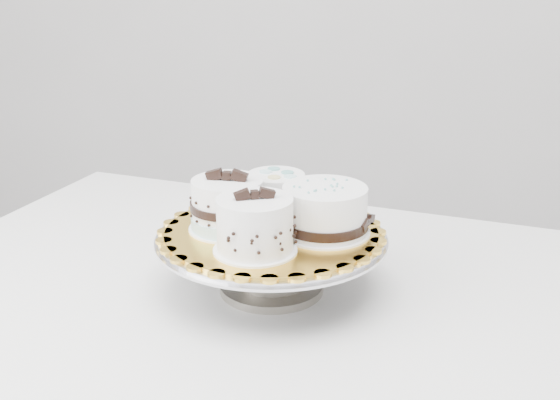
% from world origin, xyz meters
% --- Properties ---
extents(table, '(1.41, 1.04, 0.75)m').
position_xyz_m(table, '(0.07, 0.26, 0.68)').
color(table, white).
rests_on(table, floor).
extents(cake_stand, '(0.34, 0.34, 0.09)m').
position_xyz_m(cake_stand, '(0.02, 0.30, 0.81)').
color(cake_stand, gray).
rests_on(cake_stand, table).
extents(cake_board, '(0.38, 0.38, 0.00)m').
position_xyz_m(cake_board, '(0.02, 0.30, 0.84)').
color(cake_board, gold).
rests_on(cake_board, cake_stand).
extents(cake_swirl, '(0.14, 0.14, 0.09)m').
position_xyz_m(cake_swirl, '(0.02, 0.22, 0.88)').
color(cake_swirl, white).
rests_on(cake_swirl, cake_board).
extents(cake_banded, '(0.12, 0.12, 0.09)m').
position_xyz_m(cake_banded, '(-0.04, 0.29, 0.88)').
color(cake_banded, white).
rests_on(cake_banded, cake_board).
extents(cake_dots, '(0.12, 0.12, 0.07)m').
position_xyz_m(cake_dots, '(0.01, 0.37, 0.88)').
color(cake_dots, white).
rests_on(cake_dots, cake_board).
extents(cake_ribbon, '(0.15, 0.14, 0.07)m').
position_xyz_m(cake_ribbon, '(0.10, 0.31, 0.88)').
color(cake_ribbon, white).
rests_on(cake_ribbon, cake_board).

